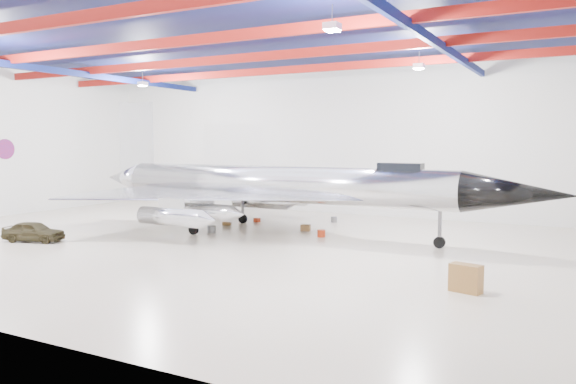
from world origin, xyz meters
The scene contains 15 objects.
floor centered at (0.00, 0.00, 0.00)m, with size 40.00×40.00×0.00m, color beige.
wall_back centered at (0.00, 15.00, 5.50)m, with size 40.00×40.00×0.00m, color silver.
ceiling centered at (0.00, 0.00, 11.00)m, with size 40.00×40.00×0.00m, color #0A0F38.
ceiling_structure centered at (0.00, 0.00, 10.32)m, with size 39.50×29.50×1.08m.
wall_roundel centered at (-19.94, 2.00, 5.00)m, with size 1.50×1.50×0.10m, color #B21414.
jet_aircraft centered at (2.04, 4.21, 2.70)m, with size 30.14×17.40×8.23m.
jeep centered at (-8.60, -4.54, 0.57)m, with size 1.35×3.37×1.15m, color #322D19.
desk centered at (14.62, -4.18, 0.52)m, with size 1.14×0.57×1.04m, color brown.
crate_ply centered at (-2.66, 5.73, 0.19)m, with size 0.54×0.43×0.38m, color olive.
toolbox_red centered at (-1.64, 7.92, 0.14)m, with size 0.39×0.31×0.27m, color #A52B10.
engine_drum centered at (-1.66, 2.60, 0.23)m, with size 0.50×0.50×0.45m, color #59595B.
parts_bin centered at (3.10, 5.91, 0.20)m, with size 0.56×0.45×0.39m, color olive.
crate_small centered at (-6.82, 6.47, 0.12)m, with size 0.35×0.28×0.24m, color #59595B.
tool_chest centered at (4.90, 4.34, 0.21)m, with size 0.47×0.47×0.42m, color #A52B10.
spares_box centered at (3.15, 10.28, 0.20)m, with size 0.44×0.44×0.39m, color #59595B.
Camera 1 is at (18.33, -25.13, 5.50)m, focal length 35.00 mm.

